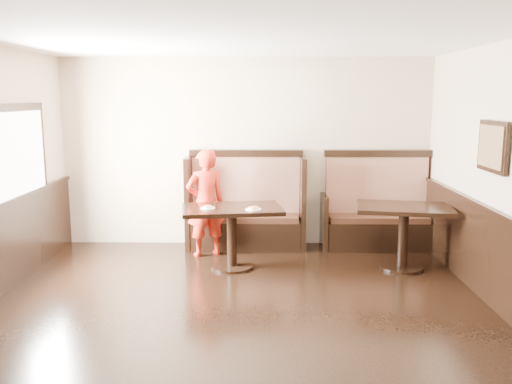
{
  "coord_description": "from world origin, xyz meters",
  "views": [
    {
      "loc": [
        0.26,
        -4.6,
        2.22
      ],
      "look_at": [
        0.16,
        2.35,
        1.0
      ],
      "focal_mm": 38.0,
      "sensor_mm": 36.0,
      "label": 1
    }
  ],
  "objects_px": {
    "table_main": "(232,221)",
    "booth_main": "(246,212)",
    "table_neighbor": "(404,222)",
    "child": "(206,203)",
    "booth_neighbor": "(377,216)"
  },
  "relations": [
    {
      "from": "child",
      "to": "booth_main",
      "type": "bearing_deg",
      "value": -163.72
    },
    {
      "from": "booth_neighbor",
      "to": "table_main",
      "type": "relative_size",
      "value": 1.19
    },
    {
      "from": "table_neighbor",
      "to": "child",
      "type": "distance_m",
      "value": 2.7
    },
    {
      "from": "booth_neighbor",
      "to": "booth_main",
      "type": "bearing_deg",
      "value": 179.95
    },
    {
      "from": "booth_main",
      "to": "child",
      "type": "height_order",
      "value": "child"
    },
    {
      "from": "table_main",
      "to": "booth_main",
      "type": "bearing_deg",
      "value": 72.92
    },
    {
      "from": "table_neighbor",
      "to": "booth_neighbor",
      "type": "bearing_deg",
      "value": 106.62
    },
    {
      "from": "table_neighbor",
      "to": "child",
      "type": "bearing_deg",
      "value": 177.11
    },
    {
      "from": "booth_main",
      "to": "table_neighbor",
      "type": "distance_m",
      "value": 2.32
    },
    {
      "from": "booth_main",
      "to": "table_main",
      "type": "bearing_deg",
      "value": -98.26
    },
    {
      "from": "booth_main",
      "to": "table_main",
      "type": "xyz_separation_m",
      "value": [
        -0.15,
        -1.03,
        0.1
      ]
    },
    {
      "from": "table_main",
      "to": "child",
      "type": "relative_size",
      "value": 0.91
    },
    {
      "from": "table_main",
      "to": "child",
      "type": "distance_m",
      "value": 0.71
    },
    {
      "from": "table_main",
      "to": "child",
      "type": "bearing_deg",
      "value": 116.04
    },
    {
      "from": "child",
      "to": "table_neighbor",
      "type": "bearing_deg",
      "value": 144.18
    }
  ]
}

